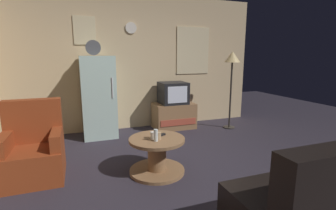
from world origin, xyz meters
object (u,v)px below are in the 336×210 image
object	(u,v)px
tv_stand	(174,116)
coffee_table	(157,155)
mug_ceramic_tan	(158,136)
fridge	(98,97)
mug_ceramic_white	(153,135)
wine_glass	(156,135)
remote_control	(161,135)
armchair	(34,151)
standing_lamp	(232,63)
crt_tv	(173,93)
couch	(336,201)

from	to	relation	value
tv_stand	coffee_table	world-z (taller)	tv_stand
mug_ceramic_tan	coffee_table	bearing A→B (deg)	94.01
fridge	mug_ceramic_white	world-z (taller)	fridge
wine_glass	mug_ceramic_white	xyz separation A→B (m)	(-0.00, 0.10, -0.03)
mug_ceramic_tan	remote_control	world-z (taller)	mug_ceramic_tan
mug_ceramic_tan	armchair	world-z (taller)	armchair
tv_stand	standing_lamp	distance (m)	1.60
fridge	tv_stand	size ratio (longest dim) A/B	2.11
crt_tv	mug_ceramic_tan	bearing A→B (deg)	-116.23
crt_tv	mug_ceramic_tan	world-z (taller)	crt_tv
mug_ceramic_tan	couch	size ratio (longest dim) A/B	0.05
mug_ceramic_tan	remote_control	distance (m)	0.14
fridge	crt_tv	xyz separation A→B (m)	(1.49, 0.02, -0.01)
mug_ceramic_white	couch	bearing A→B (deg)	-55.56
tv_stand	standing_lamp	bearing A→B (deg)	-19.76
standing_lamp	armchair	xyz separation A→B (m)	(-3.53, -1.04, -1.02)
standing_lamp	wine_glass	world-z (taller)	standing_lamp
remote_control	crt_tv	bearing A→B (deg)	39.19
tv_stand	armchair	size ratio (longest dim) A/B	0.87
crt_tv	mug_ceramic_white	xyz separation A→B (m)	(-0.98, -1.84, -0.24)
fridge	standing_lamp	size ratio (longest dim) A/B	1.11
fridge	wine_glass	bearing A→B (deg)	-74.78
wine_glass	couch	size ratio (longest dim) A/B	0.09
mug_ceramic_tan	couch	distance (m)	1.91
remote_control	armchair	xyz separation A→B (m)	(-1.55, 0.33, -0.14)
armchair	couch	distance (m)	3.24
crt_tv	mug_ceramic_tan	size ratio (longest dim) A/B	6.00
coffee_table	wine_glass	world-z (taller)	wine_glass
mug_ceramic_tan	armchair	bearing A→B (deg)	163.40
standing_lamp	couch	size ratio (longest dim) A/B	0.94
armchair	standing_lamp	bearing A→B (deg)	16.39
tv_stand	wine_glass	world-z (taller)	wine_glass
tv_stand	remote_control	distance (m)	1.98
mug_ceramic_tan	couch	world-z (taller)	couch
wine_glass	standing_lamp	bearing A→B (deg)	36.25
tv_stand	couch	distance (m)	3.46
crt_tv	wine_glass	world-z (taller)	crt_tv
mug_ceramic_white	armchair	xyz separation A→B (m)	(-1.43, 0.40, -0.17)
standing_lamp	armchair	distance (m)	3.82
mug_ceramic_white	mug_ceramic_tan	size ratio (longest dim) A/B	1.00
crt_tv	couch	distance (m)	3.48
coffee_table	tv_stand	bearing A→B (deg)	62.67
crt_tv	armchair	distance (m)	2.83
wine_glass	mug_ceramic_tan	size ratio (longest dim) A/B	1.67
wine_glass	fridge	bearing A→B (deg)	105.22
couch	wine_glass	bearing A→B (deg)	126.00
coffee_table	crt_tv	bearing A→B (deg)	63.15
tv_stand	remote_control	world-z (taller)	tv_stand
tv_stand	mug_ceramic_white	distance (m)	2.10
coffee_table	mug_ceramic_tan	distance (m)	0.28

